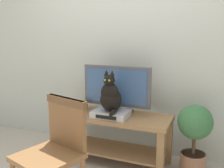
% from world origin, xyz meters
% --- Properties ---
extents(back_wall, '(7.00, 0.12, 2.80)m').
position_xyz_m(back_wall, '(0.00, 0.92, 1.40)').
color(back_wall, '#B7BCB2').
rests_on(back_wall, ground).
extents(tv_stand, '(1.24, 0.50, 0.55)m').
position_xyz_m(tv_stand, '(0.02, 0.45, 0.38)').
color(tv_stand, olive).
rests_on(tv_stand, ground).
extents(tv, '(0.76, 0.20, 0.52)m').
position_xyz_m(tv, '(0.02, 0.53, 0.82)').
color(tv, '#4C4C51').
rests_on(tv, tv_stand).
extents(media_box, '(0.38, 0.27, 0.07)m').
position_xyz_m(media_box, '(0.03, 0.36, 0.59)').
color(media_box, '#ADADB2').
rests_on(media_box, tv_stand).
extents(cat, '(0.22, 0.31, 0.44)m').
position_xyz_m(cat, '(0.03, 0.34, 0.78)').
color(cat, black).
rests_on(cat, media_box).
extents(wooden_chair, '(0.55, 0.55, 0.92)m').
position_xyz_m(wooden_chair, '(-0.09, -0.47, 0.55)').
color(wooden_chair, brown).
rests_on(wooden_chair, ground).
extents(book_stack, '(0.25, 0.20, 0.11)m').
position_xyz_m(book_stack, '(-0.43, 0.43, 0.61)').
color(book_stack, '#38664C').
rests_on(book_stack, tv_stand).
extents(potted_plant, '(0.35, 0.35, 0.73)m').
position_xyz_m(potted_plant, '(0.87, 0.53, 0.44)').
color(potted_plant, '#9E6B4C').
rests_on(potted_plant, ground).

